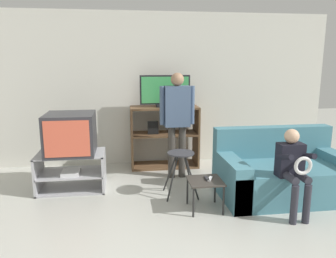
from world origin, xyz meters
TOP-DOWN VIEW (x-y plane):
  - wall_back at (0.00, 3.23)m, footprint 6.40×0.06m
  - tv_stand at (-1.19, 2.08)m, footprint 0.93×0.57m
  - television_main at (-1.17, 2.08)m, footprint 0.65×0.65m
  - media_shelf at (0.24, 2.93)m, footprint 1.14×0.47m
  - television_flat at (0.25, 2.91)m, footprint 0.83×0.20m
  - folding_stool at (0.29, 1.65)m, footprint 0.44×0.40m
  - snack_table at (0.51, 1.18)m, footprint 0.41×0.41m
  - remote_control_black at (0.54, 1.21)m, footprint 0.04×0.14m
  - remote_control_white at (0.57, 1.20)m, footprint 0.10×0.14m
  - couch at (1.65, 1.48)m, footprint 1.69×0.99m
  - person_standing_adult at (0.36, 2.37)m, footprint 0.53×0.20m
  - person_seated_child at (1.48, 0.91)m, footprint 0.33×0.43m

SIDE VIEW (x-z plane):
  - tv_stand at x=-1.19m, z-range 0.00..0.52m
  - couch at x=1.65m, z-range -0.15..0.73m
  - snack_table at x=0.51m, z-range 0.14..0.52m
  - remote_control_black at x=0.54m, z-range 0.38..0.40m
  - remote_control_white at x=0.57m, z-range 0.38..0.40m
  - folding_stool at x=0.29m, z-range 0.19..0.80m
  - media_shelf at x=0.24m, z-range 0.01..1.05m
  - person_seated_child at x=1.48m, z-range 0.10..1.12m
  - television_main at x=-1.17m, z-range 0.53..1.09m
  - person_standing_adult at x=0.36m, z-range 0.17..1.79m
  - television_flat at x=0.25m, z-range 1.03..1.55m
  - wall_back at x=0.00m, z-range 0.00..2.60m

